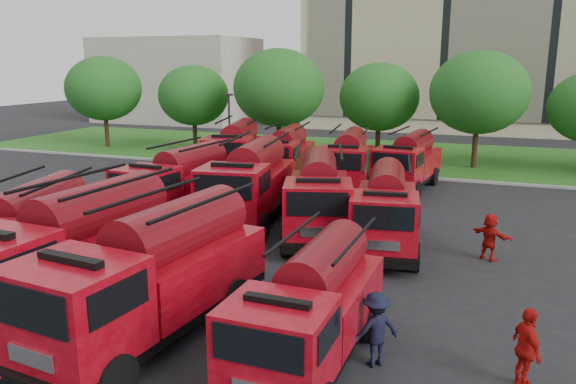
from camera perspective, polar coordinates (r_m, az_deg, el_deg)
name	(u,v)px	position (r m, az deg, el deg)	size (l,w,h in m)	color
ground	(272,268)	(20.39, -1.60, -7.74)	(140.00, 140.00, 0.00)	black
lawn	(395,155)	(44.84, 10.79, 3.66)	(70.00, 16.00, 0.12)	#275416
curb	(374,174)	(36.99, 8.70, 1.77)	(70.00, 0.30, 0.14)	gray
apartment_building	(453,11)	(66.03, 16.39, 17.19)	(30.00, 14.18, 25.00)	beige
side_building	(178,80)	(72.01, -11.10, 11.10)	(18.00, 12.00, 10.00)	#A29E90
tree_0	(104,89)	(50.46, -18.22, 9.95)	(6.30, 6.30, 7.70)	#382314
tree_1	(194,96)	(46.85, -9.57, 9.64)	(5.71, 5.71, 6.98)	#382314
tree_2	(279,88)	(42.03, -0.95, 10.54)	(6.72, 6.72, 8.22)	#382314
tree_3	(379,97)	(42.54, 9.26, 9.50)	(5.88, 5.88, 7.19)	#382314
tree_4	(479,93)	(40.25, 18.82, 9.54)	(6.55, 6.55, 8.01)	#382314
lamp_post_0	(229,126)	(39.09, -5.97, 6.65)	(0.60, 0.25, 5.11)	black
fire_truck_0	(19,240)	(19.99, -25.62, -4.41)	(4.15, 7.74, 3.35)	black
fire_truck_1	(71,251)	(17.78, -21.14, -5.59)	(3.41, 8.17, 3.64)	black
fire_truck_2	(152,275)	(15.31, -13.63, -8.23)	(3.56, 8.05, 3.55)	black
fire_truck_3	(311,307)	(13.84, 2.39, -11.63)	(2.49, 6.49, 2.93)	black
fire_truck_4	(179,182)	(27.22, -11.03, 0.98)	(3.09, 7.36, 3.27)	black
fire_truck_5	(250,183)	(25.83, -3.86, 0.94)	(3.82, 8.24, 3.61)	black
fire_truck_6	(319,197)	(23.66, 3.13, -0.48)	(4.53, 7.83, 3.38)	black
fire_truck_7	(386,209)	(22.48, 9.88, -1.70)	(3.43, 7.21, 3.15)	black
fire_truck_8	(236,151)	(35.19, -5.29, 4.13)	(4.47, 8.22, 3.55)	black
fire_truck_9	(285,155)	(34.34, -0.35, 3.74)	(3.39, 7.49, 3.29)	black
fire_truck_10	(348,161)	(32.41, 6.14, 3.13)	(3.43, 7.57, 3.33)	black
fire_truck_11	(408,162)	(33.11, 12.13, 3.01)	(3.20, 7.26, 3.20)	black
firefighter_3	(374,364)	(14.59, 8.77, -16.91)	(1.22, 0.63, 1.88)	black
firefighter_4	(101,244)	(24.18, -18.43, -5.05)	(0.95, 0.62, 1.93)	black
firefighter_5	(488,260)	(22.52, 19.64, -6.48)	(1.66, 0.71, 1.79)	#AA100D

